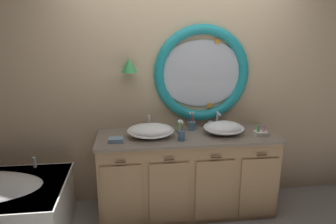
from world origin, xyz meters
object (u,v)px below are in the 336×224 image
at_px(sink_basin_left, 151,131).
at_px(soap_dispenser, 180,127).
at_px(toothbrush_holder_left, 181,134).
at_px(toiletry_basket, 261,133).
at_px(folded_hand_towel, 116,140).
at_px(sink_basin_right, 224,128).
at_px(toothbrush_holder_right, 192,125).

relative_size(sink_basin_left, soap_dispenser, 3.29).
bearing_deg(soap_dispenser, sink_basin_left, -159.39).
height_order(sink_basin_left, soap_dispenser, soap_dispenser).
height_order(toothbrush_holder_left, toiletry_basket, toothbrush_holder_left).
bearing_deg(folded_hand_towel, soap_dispenser, 17.79).
bearing_deg(soap_dispenser, sink_basin_right, -15.09).
distance_m(toothbrush_holder_left, folded_hand_towel, 0.64).
distance_m(sink_basin_left, soap_dispenser, 0.34).
relative_size(folded_hand_towel, toiletry_basket, 1.12).
xyz_separation_m(sink_basin_left, toothbrush_holder_right, (0.46, 0.18, -0.02)).
bearing_deg(toothbrush_holder_left, toiletry_basket, 3.32).
relative_size(sink_basin_right, toothbrush_holder_left, 2.04).
xyz_separation_m(folded_hand_towel, toiletry_basket, (1.48, 0.01, 0.01)).
xyz_separation_m(sink_basin_right, toothbrush_holder_left, (-0.47, -0.13, -0.01)).
bearing_deg(toiletry_basket, sink_basin_left, 175.90).
distance_m(sink_basin_left, toothbrush_holder_right, 0.49).
relative_size(sink_basin_right, soap_dispenser, 2.91).
distance_m(toothbrush_holder_left, toothbrush_holder_right, 0.35).
xyz_separation_m(sink_basin_right, folded_hand_towel, (-1.11, -0.09, -0.05)).
bearing_deg(folded_hand_towel, sink_basin_left, 15.11).
height_order(folded_hand_towel, toiletry_basket, toiletry_basket).
height_order(toothbrush_holder_left, folded_hand_towel, toothbrush_holder_left).
distance_m(sink_basin_right, toothbrush_holder_left, 0.49).
bearing_deg(toothbrush_holder_left, sink_basin_right, 15.46).
bearing_deg(folded_hand_towel, toiletry_basket, 0.48).
xyz_separation_m(toothbrush_holder_left, toothbrush_holder_right, (0.17, 0.31, -0.01)).
bearing_deg(soap_dispenser, folded_hand_towel, -162.21).
bearing_deg(soap_dispenser, toothbrush_holder_left, -95.95).
relative_size(sink_basin_right, folded_hand_towel, 2.83).
relative_size(soap_dispenser, toiletry_basket, 1.09).
xyz_separation_m(soap_dispenser, toiletry_basket, (0.81, -0.20, -0.03)).
relative_size(toothbrush_holder_right, toiletry_basket, 1.51).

